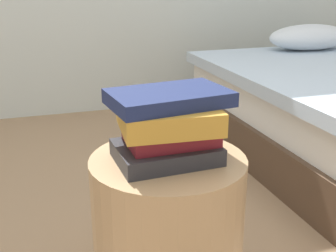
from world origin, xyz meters
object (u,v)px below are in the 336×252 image
at_px(book_ochre, 168,118).
at_px(book_navy, 169,98).
at_px(book_maroon, 170,135).
at_px(side_table, 168,234).
at_px(book_charcoal, 166,152).

xyz_separation_m(book_ochre, book_navy, (0.01, 0.02, 0.05)).
xyz_separation_m(book_maroon, book_ochre, (-0.01, -0.01, 0.05)).
distance_m(side_table, book_charcoal, 0.25).
relative_size(book_maroon, book_navy, 0.76).
distance_m(side_table, book_ochre, 0.34).
xyz_separation_m(side_table, book_maroon, (0.01, 0.00, 0.29)).
bearing_deg(book_navy, book_ochre, -119.54).
distance_m(side_table, book_navy, 0.39).
distance_m(book_charcoal, book_maroon, 0.05).
xyz_separation_m(book_charcoal, book_maroon, (0.01, 0.01, 0.04)).
relative_size(book_ochre, book_navy, 0.82).
height_order(book_maroon, book_ochre, book_ochre).
bearing_deg(side_table, book_maroon, 18.77).
relative_size(side_table, book_navy, 1.57).
bearing_deg(book_navy, book_maroon, -89.06).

